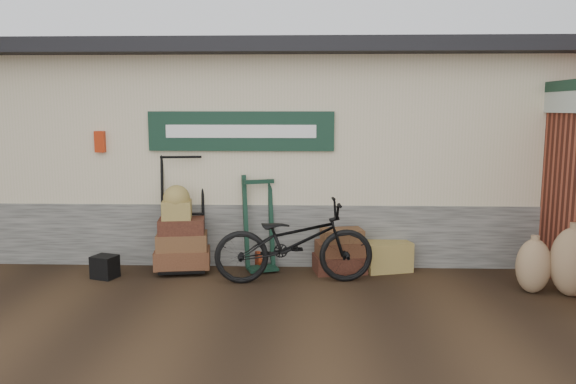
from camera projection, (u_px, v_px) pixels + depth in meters
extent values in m
plane|color=black|center=(257.00, 288.00, 7.15)|extent=(80.00, 80.00, 0.00)
cube|color=#4C4C47|center=(271.00, 213.00, 9.80)|extent=(14.00, 3.54, 0.90)
cube|color=beige|center=(271.00, 127.00, 9.58)|extent=(14.00, 3.50, 2.10)
cube|color=black|center=(270.00, 57.00, 9.26)|extent=(14.40, 4.10, 0.20)
cube|color=black|center=(241.00, 131.00, 7.83)|extent=(2.60, 0.06, 0.55)
cube|color=white|center=(241.00, 131.00, 7.79)|extent=(2.10, 0.01, 0.18)
cube|color=#AA290C|center=(100.00, 142.00, 7.92)|extent=(0.14, 0.10, 0.30)
cube|color=#194C2D|center=(573.00, 101.00, 6.86)|extent=(0.04, 2.40, 0.28)
cube|color=black|center=(574.00, 85.00, 6.83)|extent=(0.05, 2.50, 0.14)
cube|color=olive|center=(387.00, 256.00, 7.90)|extent=(0.72, 0.57, 0.41)
cube|color=black|center=(105.00, 267.00, 7.55)|extent=(0.37, 0.35, 0.31)
imported|color=black|center=(294.00, 237.00, 7.30)|extent=(0.93, 2.14, 1.21)
ellipsoid|color=brown|center=(533.00, 266.00, 6.92)|extent=(0.43, 0.36, 0.68)
ellipsoid|color=brown|center=(573.00, 262.00, 6.78)|extent=(0.64, 0.58, 0.86)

